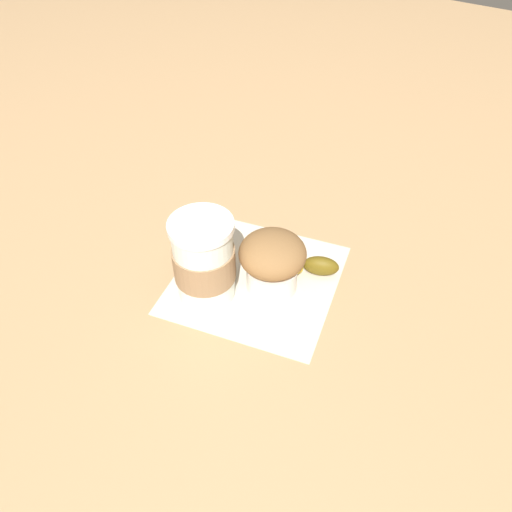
% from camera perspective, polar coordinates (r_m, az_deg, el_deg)
% --- Properties ---
extents(ground_plane, '(3.00, 3.00, 0.00)m').
position_cam_1_polar(ground_plane, '(0.76, -0.00, -2.69)').
color(ground_plane, tan).
extents(paper_napkin, '(0.29, 0.29, 0.00)m').
position_cam_1_polar(paper_napkin, '(0.76, -0.00, -2.65)').
color(paper_napkin, beige).
rests_on(paper_napkin, ground_plane).
extents(coffee_cup, '(0.09, 0.09, 0.13)m').
position_cam_1_polar(coffee_cup, '(0.70, -5.96, -0.48)').
color(coffee_cup, silver).
rests_on(coffee_cup, paper_napkin).
extents(muffin, '(0.10, 0.10, 0.09)m').
position_cam_1_polar(muffin, '(0.72, 2.00, -0.41)').
color(muffin, white).
rests_on(muffin, paper_napkin).
extents(banana, '(0.06, 0.17, 0.03)m').
position_cam_1_polar(banana, '(0.77, 3.57, -0.23)').
color(banana, gold).
rests_on(banana, paper_napkin).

